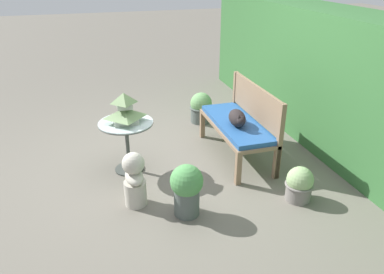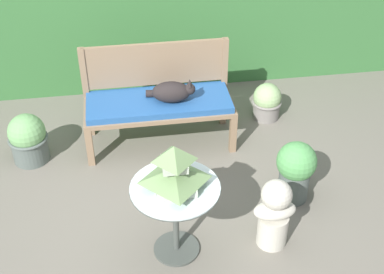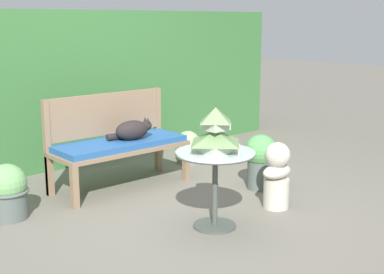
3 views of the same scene
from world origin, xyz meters
The scene contains 10 objects.
ground centered at (0.00, 0.00, 0.00)m, with size 30.00×30.00×0.00m, color #666056.
garden_bench centered at (0.06, 0.92, 0.41)m, with size 1.35×0.53×0.48m.
bench_backrest centered at (0.06, 1.16, 0.65)m, with size 1.35×0.06×0.91m.
cat centered at (0.17, 0.88, 0.57)m, with size 0.44×0.26×0.21m.
patio_table centered at (0.04, -0.44, 0.49)m, with size 0.63×0.63×0.62m.
pagoda_birdhouse centered at (0.04, -0.44, 0.77)m, with size 0.37×0.37×0.35m.
garden_bust centered at (0.76, -0.47, 0.30)m, with size 0.32×0.23×0.59m.
potted_plant_bench_right centered at (-1.13, 0.83, 0.23)m, with size 0.35×0.35×0.47m.
potted_plant_table_far centered at (1.16, 1.18, 0.18)m, with size 0.30×0.30×0.38m.
potted_plant_table_near centered at (1.06, -0.01, 0.30)m, with size 0.32×0.32×0.54m.
Camera 2 is at (-0.26, -3.16, 3.05)m, focal length 50.00 mm.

